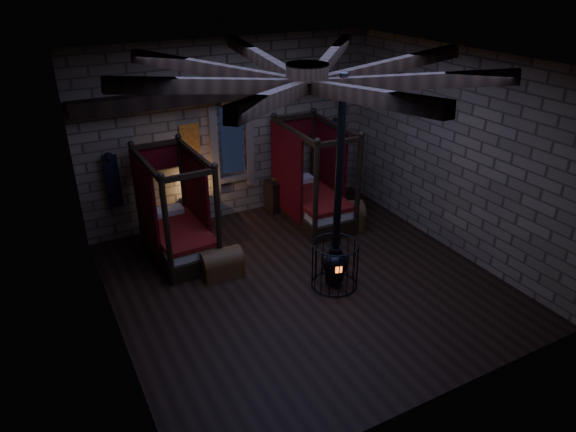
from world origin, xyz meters
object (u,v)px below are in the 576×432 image
bed_left (177,231)px  trunk_right (343,217)px  stove (335,259)px  trunk_left (222,264)px  bed_right (312,197)px

bed_left → trunk_right: 3.80m
stove → trunk_left: bearing=158.1°
trunk_left → trunk_right: trunk_right is taller
trunk_left → trunk_right: (3.23, 0.54, 0.05)m
bed_left → trunk_right: size_ratio=2.12×
trunk_left → trunk_right: 3.27m
bed_right → trunk_left: bed_right is taller
trunk_right → bed_left: bearing=-175.8°
bed_left → bed_right: (3.35, 0.12, 0.03)m
stove → bed_right: bearing=84.0°
bed_right → stove: 2.91m
trunk_left → bed_left: bearing=114.6°
bed_right → trunk_left: 3.17m
bed_left → trunk_left: bed_left is taller
bed_right → trunk_right: bearing=-62.7°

